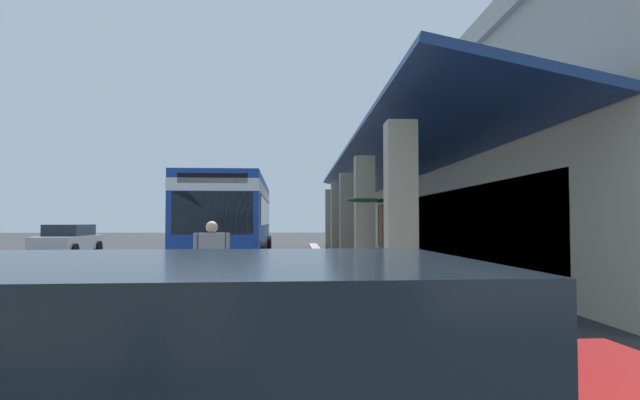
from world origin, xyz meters
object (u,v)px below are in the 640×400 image
potted_palm (382,259)px  parked_sedan_silver (68,240)px  pedestrian (211,260)px  transit_bus (232,215)px

potted_palm → parked_sedan_silver: bearing=-131.8°
parked_sedan_silver → potted_palm: potted_palm is taller
parked_sedan_silver → pedestrian: 18.53m
transit_bus → potted_palm: size_ratio=4.94×
transit_bus → pedestrian: 10.63m
potted_palm → transit_bus: bearing=-142.7°
parked_sedan_silver → potted_palm: (11.73, 13.13, -0.14)m
transit_bus → parked_sedan_silver: 10.07m
parked_sedan_silver → potted_palm: bearing=48.2°
parked_sedan_silver → pedestrian: pedestrian is taller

